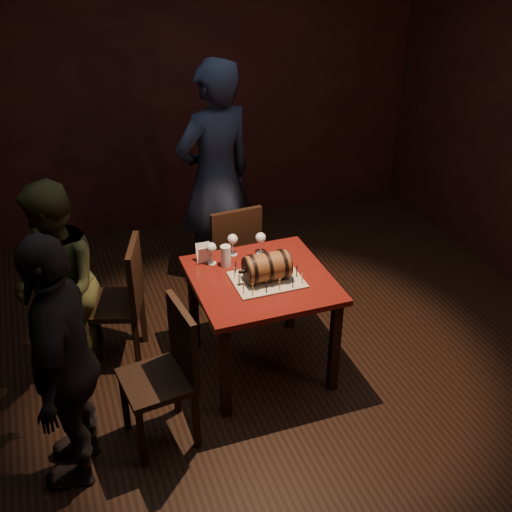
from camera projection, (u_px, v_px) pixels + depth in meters
name	position (u px, v px, depth m)	size (l,w,h in m)	color
room_shell	(258.00, 195.00, 3.82)	(5.04, 5.04, 2.80)	black
pub_table	(261.00, 291.00, 4.29)	(0.90, 0.90, 0.75)	#460D0B
cake_board	(267.00, 280.00, 4.20)	(0.45, 0.35, 0.01)	#AB9F8A
barrel_cake	(267.00, 267.00, 4.15)	(0.35, 0.20, 0.20)	brown
birthday_candles	(267.00, 274.00, 4.18)	(0.40, 0.30, 0.09)	#F0E08F
wine_glass_left	(211.00, 249.00, 4.34)	(0.07, 0.07, 0.16)	silver
wine_glass_mid	(233.00, 240.00, 4.44)	(0.07, 0.07, 0.16)	silver
wine_glass_right	(261.00, 239.00, 4.46)	(0.07, 0.07, 0.16)	silver
pint_of_ale	(226.00, 256.00, 4.34)	(0.07, 0.07, 0.15)	silver
menu_card	(204.00, 254.00, 4.38)	(0.10, 0.05, 0.13)	white
chair_back	(232.00, 253.00, 4.98)	(0.42, 0.42, 0.93)	black
chair_left_rear	(123.00, 296.00, 4.46)	(0.50, 0.50, 0.93)	black
chair_left_front	(169.00, 368.00, 3.79)	(0.45, 0.45, 0.93)	black
person_back	(216.00, 179.00, 5.12)	(0.70, 0.46, 1.92)	#1B2236
person_left_rear	(57.00, 287.00, 4.19)	(0.70, 0.55, 1.44)	#404221
person_left_front	(64.00, 362.00, 3.43)	(0.92, 0.38, 1.57)	black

